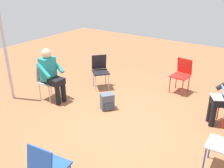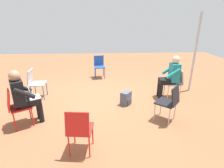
% 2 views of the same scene
% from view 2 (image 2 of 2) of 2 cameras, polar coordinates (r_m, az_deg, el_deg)
% --- Properties ---
extents(ground_plane, '(14.00, 14.00, 0.00)m').
position_cam_2_polar(ground_plane, '(5.08, -3.23, -4.90)').
color(ground_plane, brown).
extents(chair_west, '(0.45, 0.41, 0.85)m').
position_cam_2_polar(chair_west, '(5.43, -23.82, 0.69)').
color(chair_west, '#B7B7BC').
rests_on(chair_west, ground).
extents(chair_southwest, '(0.57, 0.56, 0.85)m').
position_cam_2_polar(chair_southwest, '(4.16, -28.77, -6.12)').
color(chair_southwest, red).
rests_on(chair_southwest, ground).
extents(chair_east, '(0.45, 0.41, 0.85)m').
position_cam_2_polar(chair_east, '(5.32, 20.06, 0.79)').
color(chair_east, '#B7B7BC').
rests_on(chair_east, ground).
extents(chair_south, '(0.44, 0.48, 0.85)m').
position_cam_2_polar(chair_south, '(3.00, -10.61, -14.09)').
color(chair_south, red).
rests_on(chair_south, ground).
extents(chair_north, '(0.45, 0.48, 0.85)m').
position_cam_2_polar(chair_north, '(6.81, -4.20, 6.23)').
color(chair_north, '#1E4799').
rests_on(chair_north, ground).
extents(chair_southeast, '(0.59, 0.58, 0.85)m').
position_cam_2_polar(chair_southeast, '(4.03, 18.24, -5.30)').
color(chair_southeast, black).
rests_on(chair_southeast, ground).
extents(person_with_laptop, '(0.64, 0.62, 1.24)m').
position_cam_2_polar(person_with_laptop, '(4.09, -26.91, -3.17)').
color(person_with_laptop, black).
rests_on(person_with_laptop, ground).
extents(person_in_teal, '(0.53, 0.50, 1.24)m').
position_cam_2_polar(person_in_teal, '(5.20, 18.61, 2.83)').
color(person_in_teal, black).
rests_on(person_in_teal, ground).
extents(backpack_near_laptop_user, '(0.33, 0.34, 0.36)m').
position_cam_2_polar(backpack_near_laptop_user, '(4.73, 4.53, -4.84)').
color(backpack_near_laptop_user, '#475160').
rests_on(backpack_near_laptop_user, ground).
extents(tent_pole_far, '(0.07, 0.07, 2.37)m').
position_cam_2_polar(tent_pole_far, '(5.88, 25.41, 8.86)').
color(tent_pole_far, '#B2B2B7').
rests_on(tent_pole_far, ground).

